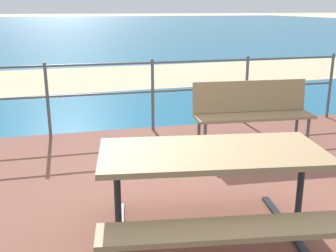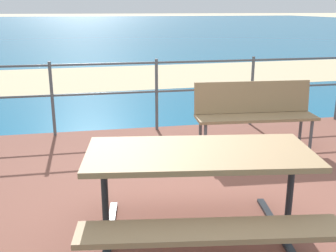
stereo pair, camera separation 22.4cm
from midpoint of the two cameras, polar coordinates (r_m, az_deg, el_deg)
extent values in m
plane|color=beige|center=(3.82, 3.98, -11.98)|extent=(240.00, 240.00, 0.00)
cube|color=brown|center=(3.80, 3.99, -11.58)|extent=(6.40, 5.20, 0.06)
cube|color=#145B84|center=(43.24, -12.86, 13.68)|extent=(90.00, 90.00, 0.01)
cube|color=tan|center=(11.07, -8.30, 6.89)|extent=(54.12, 6.31, 0.01)
cube|color=#8C704C|center=(2.89, 4.09, -3.84)|extent=(1.69, 0.93, 0.04)
cube|color=#8C704C|center=(2.50, 6.31, -14.42)|extent=(1.63, 0.48, 0.04)
cube|color=#8C704C|center=(3.51, 2.37, -4.88)|extent=(1.63, 0.48, 0.04)
cylinder|color=#1E2328|center=(3.00, -9.26, -11.06)|extent=(0.06, 0.06, 0.76)
cube|color=#1E2328|center=(3.19, -8.95, -16.86)|extent=(0.25, 1.40, 0.03)
cylinder|color=#1E2328|center=(3.22, 16.20, -9.58)|extent=(0.06, 0.06, 0.76)
cube|color=#1E2328|center=(3.39, 15.69, -15.11)|extent=(0.25, 1.40, 0.03)
cube|color=#8C704C|center=(5.17, 10.88, 1.37)|extent=(1.53, 0.50, 0.04)
cube|color=#8C704C|center=(5.28, 10.33, 4.18)|extent=(1.51, 0.17, 0.40)
cylinder|color=#4C5156|center=(4.90, 3.96, -1.87)|extent=(0.04, 0.04, 0.43)
cylinder|color=#4C5156|center=(5.18, 3.17, -0.84)|extent=(0.04, 0.04, 0.43)
cylinder|color=#4C5156|center=(5.37, 18.05, -1.00)|extent=(0.04, 0.04, 0.43)
cylinder|color=#4C5156|center=(5.63, 16.66, -0.11)|extent=(0.04, 0.04, 0.43)
cylinder|color=#4C5156|center=(5.81, -17.74, 3.45)|extent=(0.04, 0.04, 1.05)
cylinder|color=#4C5156|center=(5.89, -3.27, 4.38)|extent=(0.04, 0.04, 1.05)
cylinder|color=#4C5156|center=(6.32, 10.03, 4.99)|extent=(0.04, 0.04, 1.05)
cylinder|color=#4C5156|center=(7.04, 21.14, 5.30)|extent=(0.04, 0.04, 1.05)
cylinder|color=#4C5156|center=(5.81, -3.35, 8.94)|extent=(5.90, 0.03, 0.03)
cylinder|color=#4C5156|center=(5.88, -3.28, 4.88)|extent=(5.90, 0.03, 0.03)
camera|label=1|loc=(0.11, -91.34, -0.40)|focal=43.04mm
camera|label=2|loc=(0.11, 88.66, 0.40)|focal=43.04mm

